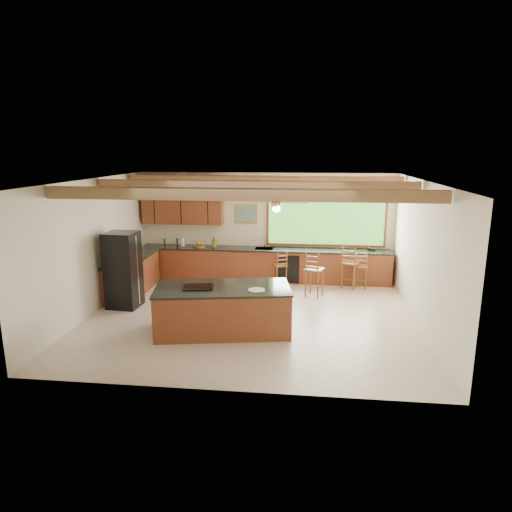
# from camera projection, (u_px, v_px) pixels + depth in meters

# --- Properties ---
(ground) EXTENTS (7.20, 7.20, 0.00)m
(ground) POSITION_uv_depth(u_px,v_px,m) (251.00, 316.00, 10.18)
(ground) COLOR beige
(ground) RESTS_ON ground
(room_shell) EXTENTS (7.27, 6.54, 3.02)m
(room_shell) POSITION_uv_depth(u_px,v_px,m) (247.00, 214.00, 10.32)
(room_shell) COLOR beige
(room_shell) RESTS_ON ground
(counter_run) EXTENTS (7.12, 3.10, 1.24)m
(counter_run) POSITION_uv_depth(u_px,v_px,m) (233.00, 267.00, 12.60)
(counter_run) COLOR brown
(counter_run) RESTS_ON ground
(island) EXTENTS (2.88, 1.72, 0.96)m
(island) POSITION_uv_depth(u_px,v_px,m) (223.00, 309.00, 9.24)
(island) COLOR brown
(island) RESTS_ON ground
(refrigerator) EXTENTS (0.74, 0.72, 1.78)m
(refrigerator) POSITION_uv_depth(u_px,v_px,m) (123.00, 270.00, 10.61)
(refrigerator) COLOR black
(refrigerator) RESTS_ON ground
(bar_stool_a) EXTENTS (0.45, 0.45, 0.94)m
(bar_stool_a) POSITION_uv_depth(u_px,v_px,m) (280.00, 266.00, 12.32)
(bar_stool_a) COLOR brown
(bar_stool_a) RESTS_ON ground
(bar_stool_b) EXTENTS (0.54, 0.54, 1.16)m
(bar_stool_b) POSITION_uv_depth(u_px,v_px,m) (314.00, 270.00, 11.35)
(bar_stool_b) COLOR brown
(bar_stool_b) RESTS_ON ground
(bar_stool_c) EXTENTS (0.53, 0.53, 1.14)m
(bar_stool_c) POSITION_uv_depth(u_px,v_px,m) (350.00, 264.00, 12.06)
(bar_stool_c) COLOR brown
(bar_stool_c) RESTS_ON ground
(bar_stool_d) EXTENTS (0.37, 0.37, 0.99)m
(bar_stool_d) POSITION_uv_depth(u_px,v_px,m) (361.00, 267.00, 12.07)
(bar_stool_d) COLOR brown
(bar_stool_d) RESTS_ON ground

